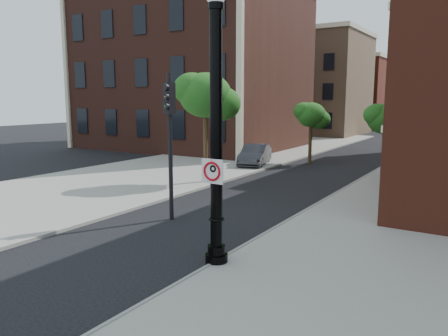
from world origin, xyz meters
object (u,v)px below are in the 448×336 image
Objects in this scene: no_parking_sign at (212,171)px; parked_car at (255,155)px; traffic_signal_right at (396,132)px; traffic_signal_left at (170,122)px; lamppost at (216,143)px.

no_parking_sign is 0.15× the size of parked_car.
no_parking_sign is 0.14× the size of traffic_signal_right.
traffic_signal_left reaches higher than no_parking_sign.
traffic_signal_right is at bearing -51.67° from parked_car.
parked_car is at bearing 113.40° from no_parking_sign.
lamppost is at bearing -117.99° from traffic_signal_right.
lamppost reaches higher than no_parking_sign.
no_parking_sign is at bearing -27.69° from traffic_signal_left.
lamppost is 11.14× the size of no_parking_sign.
traffic_signal_right is (2.72, 9.04, -0.20)m from lamppost.
traffic_signal_left is 1.15× the size of traffic_signal_right.
no_parking_sign is at bearing -81.86° from parked_car.
lamppost is 4.94m from traffic_signal_left.
parked_car is 0.80× the size of traffic_signal_left.
traffic_signal_left is at bearing -91.45° from parked_car.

